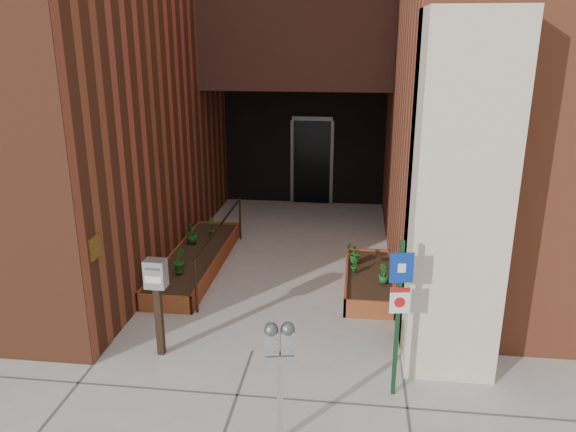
% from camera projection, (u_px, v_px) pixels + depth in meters
% --- Properties ---
extents(ground, '(80.00, 80.00, 0.00)m').
position_uv_depth(ground, '(252.00, 351.00, 7.64)').
color(ground, '#9E9991').
rests_on(ground, ground).
extents(planter_left, '(0.90, 3.60, 0.30)m').
position_uv_depth(planter_left, '(196.00, 261.00, 10.33)').
color(planter_left, brown).
rests_on(planter_left, ground).
extents(planter_right, '(0.80, 2.20, 0.30)m').
position_uv_depth(planter_right, '(369.00, 281.00, 9.49)').
color(planter_right, brown).
rests_on(planter_right, ground).
extents(handrail, '(0.04, 3.34, 0.90)m').
position_uv_depth(handrail, '(221.00, 232.00, 10.03)').
color(handrail, black).
rests_on(handrail, ground).
extents(parking_meter, '(0.32, 0.18, 1.39)m').
position_uv_depth(parking_meter, '(280.00, 351.00, 5.62)').
color(parking_meter, '#9A9A9C').
rests_on(parking_meter, ground).
extents(sign_post, '(0.27, 0.08, 1.95)m').
position_uv_depth(sign_post, '(399.00, 303.00, 6.35)').
color(sign_post, '#14381B').
rests_on(sign_post, ground).
extents(payment_dropbox, '(0.27, 0.21, 1.36)m').
position_uv_depth(payment_dropbox, '(157.00, 287.00, 7.27)').
color(payment_dropbox, black).
rests_on(payment_dropbox, ground).
extents(shrub_left_a, '(0.47, 0.47, 0.41)m').
position_uv_depth(shrub_left_a, '(156.00, 273.00, 8.89)').
color(shrub_left_a, '#1B5117').
rests_on(shrub_left_a, planter_left).
extents(shrub_left_b, '(0.26, 0.26, 0.41)m').
position_uv_depth(shrub_left_b, '(179.00, 260.00, 9.38)').
color(shrub_left_b, '#1E5819').
rests_on(shrub_left_b, planter_left).
extents(shrub_left_c, '(0.32, 0.32, 0.40)m').
position_uv_depth(shrub_left_c, '(192.00, 232.00, 10.74)').
color(shrub_left_c, '#1A5217').
rests_on(shrub_left_c, planter_left).
extents(shrub_left_d, '(0.28, 0.28, 0.38)m').
position_uv_depth(shrub_left_d, '(211.00, 226.00, 11.14)').
color(shrub_left_d, '#245D1A').
rests_on(shrub_left_d, planter_left).
extents(shrub_right_a, '(0.24, 0.24, 0.31)m').
position_uv_depth(shrub_right_a, '(384.00, 274.00, 8.99)').
color(shrub_right_a, '#1A5C1E').
rests_on(shrub_right_a, planter_right).
extents(shrub_right_b, '(0.28, 0.28, 0.38)m').
position_uv_depth(shrub_right_b, '(355.00, 262.00, 9.38)').
color(shrub_right_b, '#18551A').
rests_on(shrub_right_b, planter_right).
extents(shrub_right_c, '(0.40, 0.40, 0.33)m').
position_uv_depth(shrub_right_c, '(355.00, 254.00, 9.77)').
color(shrub_right_c, '#1C5819').
rests_on(shrub_right_c, planter_right).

